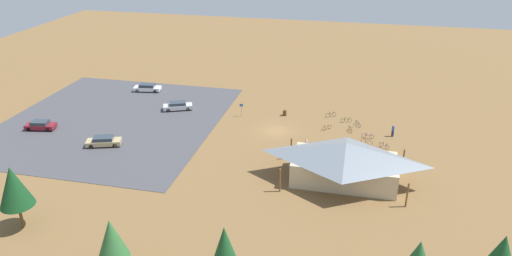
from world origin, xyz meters
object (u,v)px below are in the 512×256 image
object	(u,v)px
bicycle_teal_yard_front	(358,124)
car_white_back_corner	(147,88)
pine_far_west	(112,239)
car_tan_mid_lot	(104,141)
pine_midwest	(225,248)
pine_far_east	(14,187)
bicycle_orange_near_porch	(350,129)
bicycle_red_edge_north	(327,128)
bike_pavilion	(345,160)
trash_bin	(285,113)
bicycle_blue_edge_south	(368,136)
lot_sign	(241,108)
visitor_crossing_yard	(306,144)
visitor_at_bikes	(393,130)
bicycle_white_lone_east	(367,142)
bicycle_green_front_row	(346,120)
bicycle_purple_back_row	(384,146)
car_silver_near_entry	(178,106)
car_maroon_front_row	(40,125)
bicycle_black_mid_cluster	(331,115)

from	to	relation	value
bicycle_teal_yard_front	car_white_back_corner	xyz separation A→B (m)	(37.62, -7.08, 0.37)
pine_far_west	car_white_back_corner	xyz separation A→B (m)	(17.66, -44.80, -3.10)
car_tan_mid_lot	pine_midwest	bearing A→B (deg)	136.48
pine_far_east	bicycle_orange_near_porch	bearing A→B (deg)	-135.39
bicycle_red_edge_north	bike_pavilion	bearing A→B (deg)	102.78
bicycle_red_edge_north	car_tan_mid_lot	xyz separation A→B (m)	(29.60, 12.34, 0.39)
car_white_back_corner	pine_far_west	bearing A→B (deg)	111.51
trash_bin	bicycle_blue_edge_south	xyz separation A→B (m)	(-13.04, 5.58, -0.10)
pine_midwest	bicycle_teal_yard_front	bearing A→B (deg)	-104.50
pine_far_east	bicycle_teal_yard_front	bearing A→B (deg)	-134.35
lot_sign	visitor_crossing_yard	world-z (taller)	lot_sign
lot_sign	bicycle_teal_yard_front	xyz separation A→B (m)	(-18.15, -0.26, -1.06)
pine_midwest	pine_far_west	xyz separation A→B (m)	(10.19, -0.08, -0.92)
pine_far_east	visitor_at_bikes	bearing A→B (deg)	-140.67
pine_far_east	bicycle_white_lone_east	bearing A→B (deg)	-141.24
bicycle_green_front_row	bicycle_teal_yard_front	xyz separation A→B (m)	(-1.80, 1.02, -0.01)
pine_midwest	bicycle_red_edge_north	world-z (taller)	pine_midwest
pine_midwest	pine_far_east	distance (m)	23.36
bicycle_red_edge_north	pine_far_west	bearing A→B (deg)	66.32
bicycle_purple_back_row	bicycle_blue_edge_south	bearing A→B (deg)	-50.57
bicycle_purple_back_row	bicycle_orange_near_porch	world-z (taller)	bicycle_orange_near_porch
pine_midwest	bicycle_teal_yard_front	distance (m)	39.28
lot_sign	car_silver_near_entry	distance (m)	10.83
car_silver_near_entry	pine_far_west	bearing A→B (deg)	103.43
lot_sign	pine_far_east	world-z (taller)	pine_far_east
car_maroon_front_row	visitor_at_bikes	xyz separation A→B (m)	(-50.99, -9.28, 0.25)
bicycle_orange_near_porch	car_maroon_front_row	xyz separation A→B (m)	(44.97, 9.65, 0.36)
pine_far_east	bicycle_blue_edge_south	distance (m)	45.44
bicycle_orange_near_porch	bicycle_purple_back_row	bearing A→B (deg)	137.05
bicycle_red_edge_north	car_silver_near_entry	xyz separation A→B (m)	(24.49, -2.33, 0.38)
pine_far_west	car_maroon_front_row	xyz separation A→B (m)	(26.05, -25.85, -3.11)
bicycle_white_lone_east	visitor_crossing_yard	world-z (taller)	visitor_crossing_yard
bicycle_red_edge_north	car_white_back_corner	world-z (taller)	car_white_back_corner
lot_sign	bicycle_red_edge_north	size ratio (longest dim) A/B	1.72
trash_bin	pine_midwest	distance (m)	39.67
bicycle_blue_edge_south	car_tan_mid_lot	size ratio (longest dim) A/B	0.34
bicycle_green_front_row	car_silver_near_entry	xyz separation A→B (m)	(27.16, 1.07, 0.36)
bicycle_blue_edge_south	bicycle_black_mid_cluster	world-z (taller)	bicycle_black_mid_cluster
pine_midwest	bicycle_blue_edge_south	world-z (taller)	pine_midwest
bicycle_orange_near_porch	car_silver_near_entry	xyz separation A→B (m)	(27.92, -2.17, 0.36)
bicycle_black_mid_cluster	car_maroon_front_row	size ratio (longest dim) A/B	0.34
car_silver_near_entry	car_tan_mid_lot	world-z (taller)	car_tan_mid_lot
pine_far_east	bicycle_purple_back_row	distance (m)	45.49
pine_far_west	bicycle_teal_yard_front	xyz separation A→B (m)	(-19.96, -37.72, -3.48)
bicycle_purple_back_row	bicycle_white_lone_east	size ratio (longest dim) A/B	0.82
bike_pavilion	bicycle_black_mid_cluster	world-z (taller)	bike_pavilion
bike_pavilion	car_tan_mid_lot	xyz separation A→B (m)	(32.86, -2.04, -2.09)
lot_sign	car_white_back_corner	distance (m)	20.82
bicycle_purple_back_row	bicycle_black_mid_cluster	xyz separation A→B (m)	(8.04, -9.28, 0.03)
bicycle_black_mid_cluster	bicycle_red_edge_north	bearing A→B (deg)	88.05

